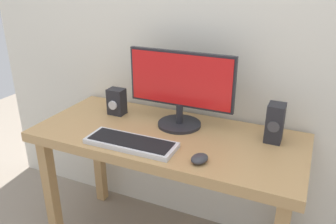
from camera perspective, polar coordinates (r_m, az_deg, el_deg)
name	(u,v)px	position (r m, az deg, el deg)	size (l,w,h in m)	color
desk	(167,150)	(1.79, -0.18, -6.34)	(1.39, 0.61, 0.76)	tan
monitor	(180,87)	(1.76, 2.11, 4.23)	(0.57, 0.23, 0.40)	#232328
keyboard_primary	(131,143)	(1.64, -6.25, -5.18)	(0.45, 0.16, 0.03)	silver
mouse	(200,159)	(1.50, 5.34, -7.82)	(0.07, 0.09, 0.03)	#333338
speaker_right	(275,123)	(1.71, 17.57, -1.76)	(0.08, 0.10, 0.19)	#232328
audio_controller	(117,102)	(1.98, -8.65, 1.74)	(0.09, 0.09, 0.15)	#232328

